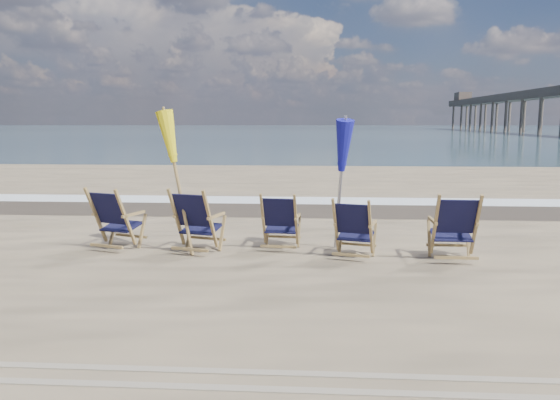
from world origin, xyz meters
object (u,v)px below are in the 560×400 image
at_px(beach_chair_2, 296,222).
at_px(beach_chair_4, 476,228).
at_px(umbrella_yellow, 178,142).
at_px(beach_chair_3, 370,230).
at_px(beach_chair_0, 126,220).
at_px(umbrella_blue, 340,150).
at_px(beach_chair_1, 210,222).

relative_size(beach_chair_2, beach_chair_4, 0.91).
bearing_deg(umbrella_yellow, beach_chair_3, -6.01).
relative_size(beach_chair_0, beach_chair_2, 1.10).
height_order(beach_chair_2, beach_chair_3, beach_chair_2).
bearing_deg(umbrella_yellow, beach_chair_4, -4.18).
height_order(beach_chair_3, umbrella_yellow, umbrella_yellow).
xyz_separation_m(beach_chair_0, beach_chair_3, (4.03, -0.30, -0.05)).
bearing_deg(beach_chair_4, beach_chair_0, -2.15).
height_order(beach_chair_2, umbrella_blue, umbrella_blue).
bearing_deg(umbrella_blue, umbrella_yellow, -172.96).
xyz_separation_m(beach_chair_1, umbrella_yellow, (-0.54, 0.15, 1.29)).
bearing_deg(beach_chair_3, umbrella_yellow, 9.79).
relative_size(beach_chair_0, umbrella_blue, 0.49).
distance_m(beach_chair_1, umbrella_yellow, 1.41).
bearing_deg(beach_chair_4, umbrella_yellow, -3.07).
bearing_deg(beach_chair_1, umbrella_blue, -151.86).
bearing_deg(beach_chair_0, beach_chair_1, -166.46).
relative_size(beach_chair_0, umbrella_yellow, 0.46).
relative_size(umbrella_yellow, umbrella_blue, 1.06).
height_order(beach_chair_0, beach_chair_2, beach_chair_0).
xyz_separation_m(beach_chair_0, umbrella_yellow, (0.92, 0.02, 1.30)).
bearing_deg(beach_chair_0, beach_chair_2, -156.32).
xyz_separation_m(beach_chair_0, beach_chair_2, (2.84, 0.26, -0.05)).
xyz_separation_m(beach_chair_1, beach_chair_2, (1.39, 0.38, -0.06)).
height_order(beach_chair_1, beach_chair_4, beach_chair_1).
bearing_deg(beach_chair_2, umbrella_blue, -166.95).
xyz_separation_m(beach_chair_0, beach_chair_1, (1.46, -0.13, 0.01)).
bearing_deg(beach_chair_1, beach_chair_4, -167.27).
height_order(beach_chair_0, beach_chair_1, beach_chair_1).
distance_m(beach_chair_0, beach_chair_2, 2.85).
relative_size(beach_chair_0, beach_chair_1, 0.99).
bearing_deg(beach_chair_4, beach_chair_3, 0.46).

